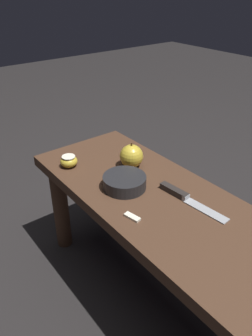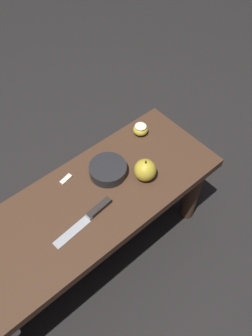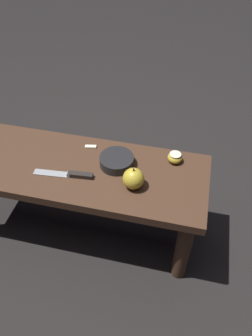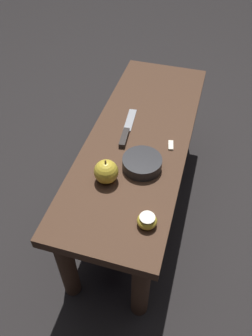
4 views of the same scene
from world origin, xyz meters
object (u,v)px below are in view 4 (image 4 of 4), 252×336
wooden_bench (140,149)px  knife (126,132)px  apple_cut (147,221)px  apple_whole (106,172)px  bowl (142,163)px

wooden_bench → knife: 0.11m
knife → apple_cut: bearing=-160.1°
wooden_bench → apple_whole: bearing=-11.4°
apple_cut → bowl: size_ratio=0.44×
apple_whole → knife: bearing=-179.4°
wooden_bench → knife: size_ratio=4.51×
knife → apple_cut: apple_cut is taller
wooden_bench → apple_whole: apple_whole is taller
knife → apple_whole: apple_whole is taller
wooden_bench → bowl: bearing=16.2°
knife → bowl: size_ratio=1.74×
knife → bowl: bearing=-151.2°
apple_cut → bowl: 0.25m
apple_whole → apple_cut: (0.14, 0.18, -0.02)m
wooden_bench → apple_whole: 0.30m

